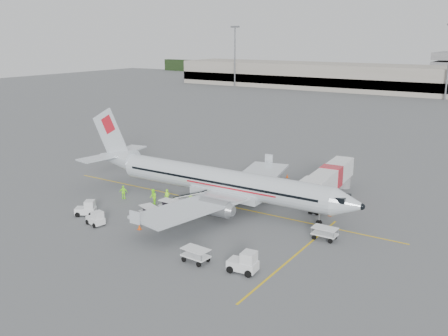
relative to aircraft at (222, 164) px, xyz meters
The scene contains 22 objects.
ground 4.97m from the aircraft, behind, with size 360.00×360.00×0.00m, color #56595B.
stripe_lead 4.97m from the aircraft, behind, with size 44.00×0.20×0.01m, color yellow.
stripe_cross 15.90m from the aircraft, 31.27° to the right, with size 0.20×20.00×0.01m, color yellow.
terminal_west 136.46m from the aircraft, 107.51° to the left, with size 110.00×22.00×9.00m, color gray, non-canonical shape.
mast_west 138.00m from the aircraft, 121.03° to the left, with size 3.20×1.20×22.00m, color slate, non-canonical shape.
aircraft is the anchor object (origin of this frame).
jet_bridge 13.29m from the aircraft, 41.07° to the left, with size 2.93×15.64×4.10m, color white, non-canonical shape.
belt_loader 4.88m from the aircraft, 136.60° to the right, with size 5.37×2.01×2.91m, color white, non-canonical shape.
tug_fore 17.34m from the aircraft, 50.99° to the right, with size 2.43×1.39×1.88m, color white, non-canonical shape.
tug_mid 14.96m from the aircraft, 121.74° to the right, with size 2.01×1.15×1.55m, color white, non-canonical shape.
tug_aft 15.68m from the aircraft, 134.39° to the right, with size 2.15×1.23×1.66m, color white, non-canonical shape.
cart_loaded_a 7.45m from the aircraft, 129.78° to the right, with size 2.27×1.34×1.18m, color white, non-canonical shape.
cart_loaded_b 9.68m from the aircraft, 119.32° to the right, with size 2.41×1.43×1.26m, color white, non-canonical shape.
cart_empty_a 15.66m from the aircraft, 65.42° to the right, with size 2.40×1.42×1.25m, color white, non-canonical shape.
cart_empty_b 14.72m from the aircraft, 12.40° to the right, with size 2.35×1.39×1.23m, color white, non-canonical shape.
cone_nose 13.14m from the aircraft, 16.35° to the left, with size 0.40×0.40×0.65m, color #FF520A.
cone_port 15.26m from the aircraft, 84.77° to the left, with size 0.33×0.33×0.54m, color #FF520A.
cone_stbd 12.04m from the aircraft, 104.99° to the right, with size 0.37×0.37×0.61m, color #FF520A.
crew_a 7.45m from the aircraft, 149.43° to the right, with size 0.66×0.43×1.81m, color #92F71D.
crew_b 8.83m from the aircraft, 148.15° to the right, with size 0.91×0.71×1.88m, color #92F71D.
crew_c 5.54m from the aircraft, 121.74° to the right, with size 1.07×0.61×1.65m, color #92F71D.
crew_d 12.60m from the aircraft, 157.92° to the right, with size 0.98×0.41×1.67m, color #92F71D.
Camera 1 is at (30.84, -45.77, 18.98)m, focal length 40.00 mm.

